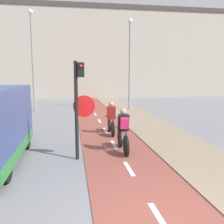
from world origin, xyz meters
TOP-DOWN VIEW (x-y plane):
  - building_row_background at (0.00, 27.44)m, footprint 60.00×5.20m
  - traffic_light_pole at (-1.33, 4.10)m, footprint 0.67×0.25m
  - street_lamp_far at (-4.21, 15.09)m, footprint 0.36×0.36m
  - street_lamp_sidewalk at (2.77, 14.81)m, footprint 0.36×0.36m
  - cyclist_near at (0.17, 4.61)m, footprint 0.46×1.73m
  - cyclist_far at (0.17, 7.24)m, footprint 0.46×1.66m

SIDE VIEW (x-z plane):
  - cyclist_far at x=0.17m, z-range -0.08..1.41m
  - cyclist_near at x=0.17m, z-range -0.04..1.48m
  - traffic_light_pole at x=-1.33m, z-range 0.37..3.43m
  - street_lamp_sidewalk at x=2.77m, z-range 0.75..7.45m
  - street_lamp_far at x=-4.21m, z-range 0.77..7.90m
  - building_row_background at x=0.00m, z-range 0.01..10.45m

